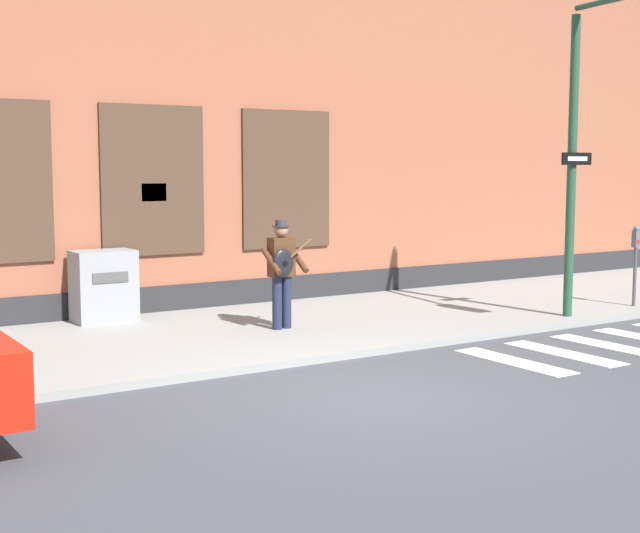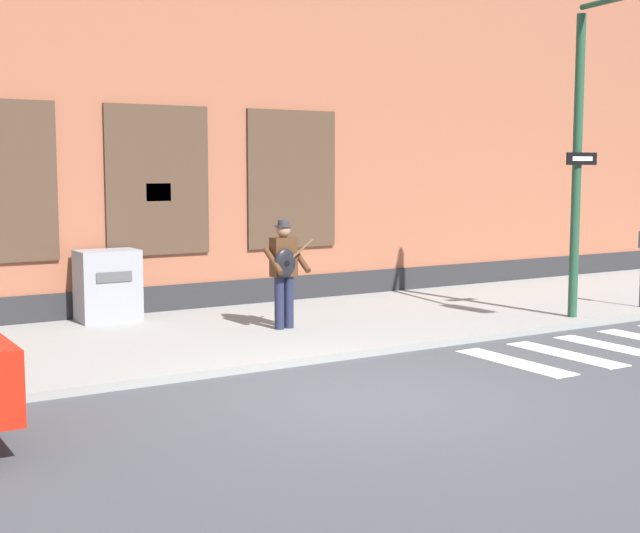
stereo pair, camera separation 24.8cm
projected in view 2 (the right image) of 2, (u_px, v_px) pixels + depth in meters
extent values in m
plane|color=#424449|center=(371.00, 398.00, 9.94)|extent=(160.00, 160.00, 0.00)
cube|color=gray|center=(216.00, 335.00, 13.37)|extent=(28.00, 4.54, 0.11)
cube|color=#99563D|center=(116.00, 108.00, 16.59)|extent=(28.00, 4.00, 7.33)
cube|color=#28282B|center=(160.00, 302.00, 15.25)|extent=(28.00, 0.04, 0.55)
cube|color=#473323|center=(158.00, 180.00, 15.01)|extent=(1.83, 0.06, 2.52)
cube|color=black|center=(158.00, 180.00, 15.01)|extent=(1.71, 0.03, 2.40)
cube|color=#473323|center=(292.00, 179.00, 16.38)|extent=(1.83, 0.06, 2.52)
cube|color=black|center=(292.00, 179.00, 16.37)|extent=(1.71, 0.03, 2.40)
cube|color=yellow|center=(158.00, 192.00, 15.02)|extent=(0.44, 0.02, 0.30)
cube|color=silver|center=(514.00, 362.00, 11.74)|extent=(0.42, 1.90, 0.01)
cube|color=silver|center=(565.00, 354.00, 12.24)|extent=(0.42, 1.90, 0.01)
cube|color=silver|center=(612.00, 347.00, 12.73)|extent=(0.42, 1.90, 0.01)
cube|color=silver|center=(11.00, 374.00, 7.88)|extent=(0.06, 0.24, 0.12)
cylinder|color=#1E233D|center=(289.00, 302.00, 13.67)|extent=(0.15, 0.15, 0.81)
cylinder|color=#1E233D|center=(279.00, 303.00, 13.56)|extent=(0.15, 0.15, 0.81)
cube|color=#4C2D19|center=(284.00, 257.00, 13.55)|extent=(0.39, 0.23, 0.60)
sphere|color=#9E7051|center=(283.00, 230.00, 13.50)|extent=(0.22, 0.22, 0.22)
cylinder|color=#333338|center=(283.00, 226.00, 13.50)|extent=(0.27, 0.28, 0.02)
cylinder|color=#333338|center=(283.00, 223.00, 13.49)|extent=(0.18, 0.18, 0.09)
cylinder|color=#4C2D19|center=(300.00, 259.00, 13.60)|extent=(0.10, 0.51, 0.39)
cylinder|color=#4C2D19|center=(273.00, 261.00, 13.34)|extent=(0.10, 0.51, 0.39)
ellipsoid|color=black|center=(285.00, 263.00, 13.36)|extent=(0.36, 0.13, 0.44)
cylinder|color=black|center=(287.00, 263.00, 13.31)|extent=(0.09, 0.01, 0.09)
cylinder|color=brown|center=(300.00, 250.00, 13.47)|extent=(0.47, 0.05, 0.34)
cylinder|color=#234C33|center=(577.00, 168.00, 14.46)|extent=(0.15, 0.15, 4.90)
cube|color=black|center=(582.00, 159.00, 14.35)|extent=(0.60, 0.11, 0.20)
cube|color=white|center=(582.00, 159.00, 14.33)|extent=(0.40, 0.06, 0.07)
cube|color=gray|center=(108.00, 285.00, 14.30)|extent=(0.96, 0.63, 1.15)
cube|color=#4C4C4C|center=(114.00, 277.00, 14.00)|extent=(0.58, 0.02, 0.16)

